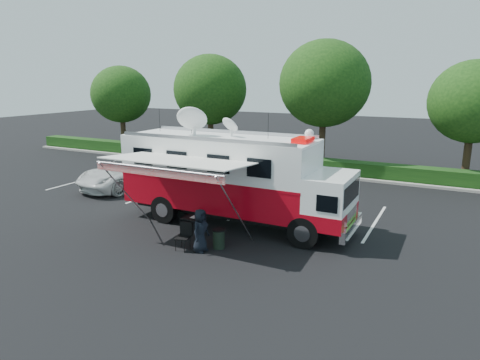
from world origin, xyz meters
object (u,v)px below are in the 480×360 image
Objects in this scene: folding_table at (194,219)px; trash_bin at (219,239)px; command_truck at (233,178)px; white_suv at (130,187)px.

trash_bin is (1.49, -0.62, -0.38)m from folding_table.
white_suv is at bearing 160.20° from command_truck.
folding_table is (-0.67, -2.08, -1.35)m from command_truck.
trash_bin is (0.83, -2.70, -1.73)m from command_truck.
command_truck is 1.62× the size of white_suv.
trash_bin is (9.41, -5.79, 0.37)m from white_suv.
white_suv is at bearing 148.38° from trash_bin.
white_suv is 6.51× the size of folding_table.
white_suv is 8.50× the size of trash_bin.
command_truck reaches higher than folding_table.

